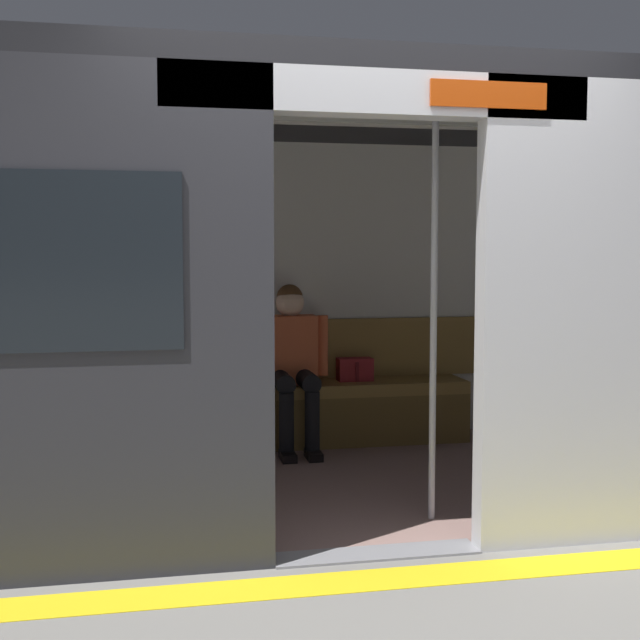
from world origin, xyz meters
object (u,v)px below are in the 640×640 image
person_seated (292,355)px  grab_pole_door (271,315)px  train_car (312,230)px  handbag (355,369)px  grab_pole_far (434,312)px  book (233,383)px  bench_seat (294,399)px

person_seated → grab_pole_door: grab_pole_door is taller
person_seated → train_car: bearing=87.4°
handbag → grab_pole_far: size_ratio=0.12×
book → train_car: bearing=87.3°
bench_seat → grab_pole_far: bearing=103.5°
grab_pole_door → grab_pole_far: 0.87m
person_seated → grab_pole_door: 1.86m
person_seated → book: 0.48m
bench_seat → grab_pole_door: 2.02m
person_seated → grab_pole_far: grab_pole_far is taller
bench_seat → grab_pole_door: bearing=76.6°
person_seated → grab_pole_far: (-0.46, 1.76, 0.43)m
person_seated → handbag: person_seated is taller
train_car → grab_pole_far: train_car is taller
grab_pole_door → grab_pole_far: bearing=-179.4°
book → bench_seat: bearing=150.3°
person_seated → grab_pole_far: 1.86m
book → grab_pole_far: (-0.87, 1.87, 0.64)m
grab_pole_far → person_seated: bearing=-75.5°
bench_seat → person_seated: person_seated is taller
handbag → grab_pole_door: bearing=64.2°
bench_seat → book: size_ratio=11.88×
bench_seat → handbag: bearing=-171.6°
train_car → book: (0.37, -1.11, -1.08)m
train_car → handbag: bearing=-116.0°
handbag → grab_pole_door: grab_pole_door is taller
train_car → person_seated: (-0.05, -0.99, -0.88)m
book → grab_pole_far: grab_pole_far is taller
grab_pole_far → handbag: bearing=-91.3°
bench_seat → book: bearing=-8.5°
bench_seat → handbag: size_ratio=10.05×
bench_seat → grab_pole_door: size_ratio=1.18×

